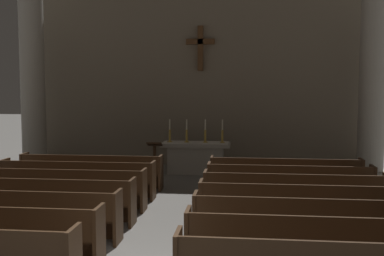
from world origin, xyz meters
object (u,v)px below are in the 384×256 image
Objects in this scene: pew_right_row_2 at (318,245)px; candlestick_outer_left at (170,135)px; pew_right_row_6 at (289,184)px; candlestick_outer_right at (222,135)px; pew_left_row_6 at (77,179)px; altar at (196,157)px; pew_right_row_3 at (308,223)px; pew_left_row_3 at (14,214)px; pew_right_row_4 at (300,207)px; column_right_third at (373,67)px; pew_left_row_5 at (61,188)px; pew_left_row_4 at (40,200)px; pew_right_row_7 at (285,175)px; lectern at (155,162)px; column_left_third at (32,69)px; pew_right_row_5 at (294,194)px; pew_left_row_7 at (91,171)px.

pew_right_row_2 is 5.29× the size of candlestick_outer_left.
candlestick_outer_right is at bearing 115.73° from pew_right_row_6.
altar reaches higher than pew_left_row_6.
pew_right_row_6 is at bearing 90.00° from pew_right_row_3.
pew_left_row_3 is 1.00× the size of pew_right_row_4.
pew_left_row_3 is 10.95m from column_right_third.
pew_right_row_2 is (5.23, -3.25, 0.00)m from pew_left_row_5.
altar is at bearing 54.47° from pew_left_row_6.
pew_right_row_4 is 7.05m from column_right_third.
candlestick_outer_left is (-0.85, 0.00, 0.72)m from altar.
pew_left_row_3 is 0.56× the size of column_right_third.
pew_right_row_2 is 5.29× the size of candlestick_outer_right.
candlestick_outer_left is (-3.47, 3.66, 0.77)m from pew_right_row_6.
pew_left_row_4 is 5.66m from pew_right_row_2.
pew_right_row_7 is at bearing 90.00° from pew_right_row_3.
pew_left_row_6 is 1.00× the size of pew_right_row_3.
altar is (-2.62, 6.91, 0.06)m from pew_right_row_3.
lectern is (1.50, 3.55, 0.07)m from pew_left_row_5.
column_left_third reaches higher than pew_right_row_4.
pew_right_row_4 is 1.08m from pew_right_row_5.
pew_left_row_7 is 1.78× the size of altar.
pew_right_row_3 is 10.95m from column_left_third.
pew_right_row_4 and pew_right_row_6 have the same top height.
pew_left_row_4 is at bearing -64.20° from column_left_third.
pew_left_row_4 is at bearing 180.00° from pew_right_row_4.
pew_left_row_5 is 6.19m from column_left_third.
pew_right_row_7 is (0.00, 1.08, 0.00)m from pew_right_row_6.
pew_left_row_5 is 5.66m from pew_right_row_7.
candlestick_outer_right is (0.85, 0.00, 0.72)m from altar.
candlestick_outer_right is (1.70, 0.00, 0.00)m from candlestick_outer_left.
pew_left_row_5 is 1.00× the size of pew_right_row_7.
pew_right_row_3 is at bearing -40.53° from column_left_third.
candlestick_outer_left is at bearing 116.62° from pew_right_row_3.
pew_left_row_5 is at bearing -126.13° from candlestick_outer_right.
column_left_third reaches higher than pew_left_row_3.
column_right_third is at bearing 42.16° from pew_right_row_7.
column_right_third reaches higher than pew_right_row_4.
lectern reaches higher than pew_right_row_7.
candlestick_outer_left is (-3.47, 6.91, 0.77)m from pew_right_row_3.
pew_left_row_3 is 1.00× the size of pew_right_row_3.
column_left_third is (-8.03, 2.53, 2.90)m from pew_right_row_7.
column_right_third reaches higher than candlestick_outer_left.
pew_left_row_3 is 7.39m from altar.
altar reaches higher than pew_left_row_5.
pew_right_row_3 is (5.23, -1.08, 0.00)m from pew_left_row_4.
pew_right_row_6 is 4.48m from lectern.
pew_left_row_5 is at bearing -59.25° from column_left_third.
pew_right_row_7 is at bearing 90.00° from pew_right_row_4.
column_right_third reaches higher than pew_right_row_6.
pew_right_row_3 is 1.00× the size of pew_right_row_7.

